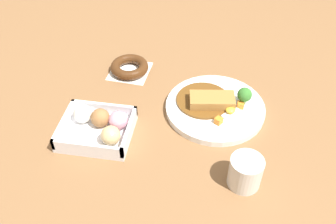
{
  "coord_description": "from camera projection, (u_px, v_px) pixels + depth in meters",
  "views": [
    {
      "loc": [
        -0.13,
        0.7,
        0.69
      ],
      "look_at": [
        -0.02,
        0.0,
        0.03
      ],
      "focal_mm": 39.84,
      "sensor_mm": 36.0,
      "label": 1
    }
  ],
  "objects": [
    {
      "name": "coffee_mug",
      "position": [
        245.0,
        172.0,
        0.82
      ],
      "size": [
        0.07,
        0.07,
        0.08
      ],
      "primitive_type": "cylinder",
      "color": "silver",
      "rests_on": "ground_plane"
    },
    {
      "name": "curry_plate",
      "position": [
        215.0,
        106.0,
        1.01
      ],
      "size": [
        0.27,
        0.27,
        0.07
      ],
      "color": "white",
      "rests_on": "ground_plane"
    },
    {
      "name": "donut_box",
      "position": [
        100.0,
        126.0,
        0.94
      ],
      "size": [
        0.18,
        0.15,
        0.06
      ],
      "color": "white",
      "rests_on": "ground_plane"
    },
    {
      "name": "chocolate_ring_donut",
      "position": [
        130.0,
        67.0,
        1.14
      ],
      "size": [
        0.13,
        0.13,
        0.03
      ],
      "color": "white",
      "rests_on": "ground_plane"
    },
    {
      "name": "ground_plane",
      "position": [
        160.0,
        118.0,
        1.0
      ],
      "size": [
        1.6,
        1.6,
        0.0
      ],
      "primitive_type": "plane",
      "color": "brown"
    }
  ]
}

